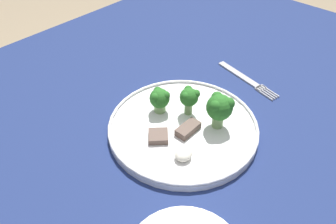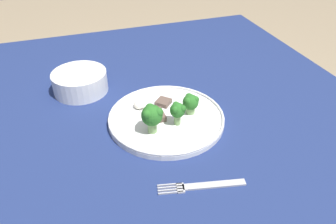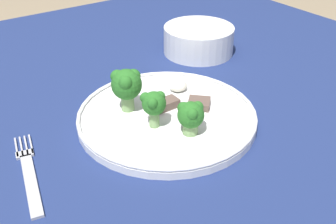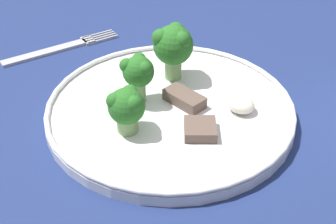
% 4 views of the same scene
% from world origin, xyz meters
% --- Properties ---
extents(table, '(1.36, 1.20, 0.74)m').
position_xyz_m(table, '(0.00, 0.00, 0.66)').
color(table, navy).
rests_on(table, ground_plane).
extents(dinner_plate, '(0.28, 0.28, 0.02)m').
position_xyz_m(dinner_plate, '(0.04, -0.04, 0.75)').
color(dinner_plate, white).
rests_on(dinner_plate, table).
extents(fork, '(0.05, 0.17, 0.00)m').
position_xyz_m(fork, '(-0.18, -0.04, 0.74)').
color(fork, '#B2B2B7').
rests_on(fork, table).
extents(broccoli_floret_near_rim_left, '(0.05, 0.05, 0.07)m').
position_xyz_m(broccoli_floret_near_rim_left, '(-0.00, 0.01, 0.80)').
color(broccoli_floret_near_rim_left, '#7FA866').
rests_on(broccoli_floret_near_rim_left, dinner_plate).
extents(broccoli_floret_center_left, '(0.04, 0.04, 0.05)m').
position_xyz_m(broccoli_floret_center_left, '(0.04, -0.10, 0.78)').
color(broccoli_floret_center_left, '#7FA866').
rests_on(broccoli_floret_center_left, dinner_plate).
extents(broccoli_floret_back_left, '(0.04, 0.04, 0.06)m').
position_xyz_m(broccoli_floret_back_left, '(0.01, -0.06, 0.79)').
color(broccoli_floret_back_left, '#7FA866').
rests_on(broccoli_floret_back_left, dinner_plate).
extents(meat_slice_front_slice, '(0.05, 0.02, 0.01)m').
position_xyz_m(meat_slice_front_slice, '(0.05, -0.03, 0.76)').
color(meat_slice_front_slice, brown).
rests_on(meat_slice_front_slice, dinner_plate).
extents(meat_slice_middle_slice, '(0.05, 0.05, 0.01)m').
position_xyz_m(meat_slice_middle_slice, '(0.10, -0.05, 0.76)').
color(meat_slice_middle_slice, brown).
rests_on(meat_slice_middle_slice, dinner_plate).
extents(sauce_dollop, '(0.03, 0.03, 0.02)m').
position_xyz_m(sauce_dollop, '(0.10, 0.01, 0.76)').
color(sauce_dollop, silver).
rests_on(sauce_dollop, dinner_plate).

